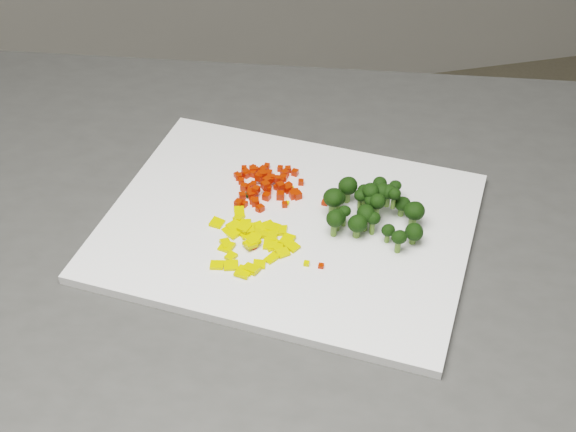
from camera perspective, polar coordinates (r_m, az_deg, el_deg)
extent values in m
cube|color=white|center=(0.95, 0.00, -0.72)|extent=(0.53, 0.50, 0.01)
cube|color=red|center=(1.01, -0.24, 3.04)|extent=(0.01, 0.01, 0.01)
cube|color=red|center=(0.98, -1.53, 1.40)|extent=(0.01, 0.01, 0.01)
cube|color=red|center=(1.02, -2.51, 3.29)|extent=(0.01, 0.01, 0.01)
cube|color=red|center=(0.98, -3.27, 1.44)|extent=(0.01, 0.01, 0.01)
cube|color=red|center=(1.01, -3.51, 2.81)|extent=(0.01, 0.01, 0.01)
cube|color=red|center=(0.99, -2.65, 2.16)|extent=(0.01, 0.01, 0.01)
cube|color=red|center=(1.00, 0.93, 2.42)|extent=(0.01, 0.01, 0.01)
cube|color=red|center=(1.01, -0.22, 2.86)|extent=(0.01, 0.01, 0.01)
cube|color=red|center=(0.99, -1.44, 1.84)|extent=(0.01, 0.01, 0.01)
cube|color=red|center=(1.00, -1.89, 3.09)|extent=(0.01, 0.01, 0.01)
cube|color=red|center=(1.00, -0.31, 2.73)|extent=(0.01, 0.01, 0.01)
cube|color=red|center=(1.01, -3.65, 2.92)|extent=(0.01, 0.01, 0.01)
cube|color=red|center=(0.96, -2.10, 0.50)|extent=(0.01, 0.01, 0.01)
cube|color=red|center=(1.02, -2.49, 3.47)|extent=(0.01, 0.01, 0.01)
cube|color=red|center=(1.02, -0.56, 3.39)|extent=(0.01, 0.01, 0.01)
cube|color=red|center=(0.98, -0.54, 2.15)|extent=(0.01, 0.01, 0.01)
cube|color=red|center=(1.02, -3.14, 3.39)|extent=(0.01, 0.01, 0.01)
cube|color=red|center=(0.99, -1.17, 2.60)|extent=(0.01, 0.01, 0.01)
cube|color=red|center=(0.98, -2.66, 1.70)|extent=(0.01, 0.01, 0.01)
cube|color=red|center=(0.98, -1.36, 1.99)|extent=(0.01, 0.01, 0.01)
cube|color=red|center=(1.01, -1.35, 3.07)|extent=(0.01, 0.01, 0.01)
cube|color=red|center=(0.99, -0.49, 1.84)|extent=(0.01, 0.01, 0.01)
cube|color=red|center=(0.99, 0.05, 2.16)|extent=(0.01, 0.01, 0.01)
cube|color=red|center=(1.00, -2.46, 2.26)|extent=(0.01, 0.01, 0.01)
cube|color=red|center=(1.00, -1.83, 2.95)|extent=(0.01, 0.01, 0.01)
cube|color=red|center=(1.01, -3.02, 3.08)|extent=(0.01, 0.01, 0.01)
cube|color=red|center=(0.99, -1.43, 1.90)|extent=(0.01, 0.01, 0.01)
cube|color=red|center=(1.00, -1.36, 2.77)|extent=(0.01, 0.01, 0.01)
cube|color=red|center=(1.00, -2.04, 2.81)|extent=(0.01, 0.01, 0.01)
cube|color=red|center=(0.98, 0.38, 1.51)|extent=(0.01, 0.01, 0.01)
cube|color=red|center=(0.98, 0.39, 1.67)|extent=(0.01, 0.01, 0.01)
cube|color=red|center=(0.99, -1.15, 2.76)|extent=(0.01, 0.01, 0.01)
cube|color=red|center=(1.01, -2.98, 2.95)|extent=(0.01, 0.01, 0.01)
cube|color=red|center=(0.96, -1.96, 0.56)|extent=(0.01, 0.01, 0.01)
cube|color=red|center=(1.00, -1.65, 2.96)|extent=(0.01, 0.01, 0.01)
cube|color=red|center=(1.01, -2.52, 3.03)|extent=(0.01, 0.01, 0.01)
cube|color=red|center=(0.98, -1.62, 2.19)|extent=(0.01, 0.01, 0.01)
cube|color=red|center=(0.99, -1.02, 2.67)|extent=(0.01, 0.01, 0.01)
cube|color=red|center=(1.02, 0.00, 3.34)|extent=(0.01, 0.01, 0.01)
cube|color=red|center=(1.01, -1.69, 2.97)|extent=(0.01, 0.01, 0.01)
cube|color=red|center=(0.96, -0.25, 0.82)|extent=(0.01, 0.01, 0.01)
cube|color=red|center=(0.97, -3.13, 0.87)|extent=(0.01, 0.01, 0.01)
cube|color=red|center=(0.99, -3.12, 2.06)|extent=(0.01, 0.01, 0.01)
cube|color=red|center=(0.97, -2.34, 0.99)|extent=(0.01, 0.01, 0.01)
cube|color=red|center=(1.00, -0.49, 2.52)|extent=(0.01, 0.01, 0.01)
cube|color=red|center=(0.98, -0.55, 1.47)|extent=(0.01, 0.01, 0.01)
cube|color=red|center=(1.01, 0.50, 3.11)|extent=(0.01, 0.01, 0.01)
cube|color=red|center=(0.98, -2.28, 1.88)|extent=(0.01, 0.01, 0.01)
cube|color=red|center=(1.02, -1.51, 3.55)|extent=(0.01, 0.01, 0.01)
cube|color=red|center=(0.98, 0.49, 1.65)|extent=(0.01, 0.01, 0.01)
cube|color=red|center=(0.99, -2.90, 2.03)|extent=(0.01, 0.01, 0.01)
cube|color=red|center=(0.99, -0.82, 2.07)|extent=(0.01, 0.01, 0.01)
cube|color=red|center=(1.00, -3.34, 2.49)|extent=(0.01, 0.01, 0.01)
cube|color=red|center=(0.98, -2.63, 1.51)|extent=(0.01, 0.01, 0.01)
cube|color=red|center=(1.01, -3.49, 2.75)|extent=(0.01, 0.01, 0.01)
cube|color=red|center=(0.99, -1.51, 2.52)|extent=(0.01, 0.01, 0.01)
cube|color=red|center=(0.98, 0.67, 1.49)|extent=(0.01, 0.01, 0.01)
cube|color=red|center=(0.98, -2.66, 1.51)|extent=(0.01, 0.01, 0.01)
cube|color=red|center=(0.97, -3.53, 0.91)|extent=(0.01, 0.01, 0.01)
cube|color=red|center=(1.02, -1.78, 3.29)|extent=(0.01, 0.01, 0.01)
cube|color=red|center=(1.01, -2.19, 2.84)|extent=(0.01, 0.01, 0.01)
cube|color=red|center=(0.99, -0.01, 1.95)|extent=(0.01, 0.01, 0.01)
cube|color=red|center=(1.02, -2.26, 3.29)|extent=(0.01, 0.01, 0.01)
cube|color=red|center=(0.99, -0.72, 2.65)|extent=(0.01, 0.01, 0.01)
cube|color=red|center=(0.97, -2.48, 1.08)|extent=(0.01, 0.01, 0.01)
cube|color=yellow|center=(0.93, -1.95, -1.18)|extent=(0.02, 0.02, 0.01)
cube|color=yellow|center=(0.92, -4.43, -1.98)|extent=(0.01, 0.02, 0.01)
cube|color=yellow|center=(0.91, -0.67, -2.31)|extent=(0.01, 0.01, 0.01)
cube|color=yellow|center=(0.95, -3.50, -0.10)|extent=(0.02, 0.02, 0.01)
cube|color=yellow|center=(0.93, -3.13, -0.84)|extent=(0.02, 0.02, 0.01)
cube|color=yellow|center=(0.90, -0.35, -2.65)|extent=(0.02, 0.02, 0.01)
cube|color=yellow|center=(0.94, -4.20, -0.93)|extent=(0.02, 0.02, 0.01)
cube|color=yellow|center=(0.94, -1.42, -0.74)|extent=(0.02, 0.02, 0.00)
cube|color=yellow|center=(0.91, -4.39, -2.20)|extent=(0.02, 0.02, 0.01)
cube|color=yellow|center=(0.94, -1.07, -0.82)|extent=(0.02, 0.02, 0.01)
cube|color=yellow|center=(0.93, -3.85, -1.28)|extent=(0.02, 0.02, 0.01)
cube|color=yellow|center=(0.94, -3.88, -0.73)|extent=(0.02, 0.02, 0.01)
cube|color=yellow|center=(0.92, -1.17, -1.47)|extent=(0.02, 0.02, 0.01)
cube|color=yellow|center=(0.94, -3.21, -0.51)|extent=(0.02, 0.02, 0.00)
cube|color=yellow|center=(0.91, -2.71, -2.02)|extent=(0.02, 0.02, 0.01)
cube|color=yellow|center=(0.89, -4.07, -3.54)|extent=(0.02, 0.02, 0.01)
cube|color=yellow|center=(0.91, 0.28, -2.17)|extent=(0.02, 0.02, 0.01)
cube|color=yellow|center=(0.93, -0.37, -1.03)|extent=(0.01, 0.02, 0.01)
cube|color=yellow|center=(0.94, -5.08, -0.50)|extent=(0.02, 0.02, 0.01)
cube|color=yellow|center=(0.88, -2.63, -3.76)|extent=(0.02, 0.02, 0.01)
cube|color=yellow|center=(0.89, -5.08, -3.49)|extent=(0.02, 0.02, 0.00)
cube|color=yellow|center=(0.88, -3.07, -3.94)|extent=(0.01, 0.02, 0.01)
cube|color=yellow|center=(0.92, -0.05, -1.71)|extent=(0.02, 0.02, 0.01)
cube|color=yellow|center=(0.90, -4.07, -2.89)|extent=(0.02, 0.02, 0.01)
cube|color=yellow|center=(0.88, -2.82, -3.91)|extent=(0.02, 0.02, 0.01)
cube|color=yellow|center=(0.91, -2.39, -1.58)|extent=(0.02, 0.02, 0.01)
cube|color=yellow|center=(0.93, -3.04, -1.31)|extent=(0.02, 0.02, 0.00)
cube|color=yellow|center=(0.89, -2.06, -3.46)|extent=(0.02, 0.02, 0.01)
cube|color=yellow|center=(0.93, -2.08, -0.84)|extent=(0.01, 0.02, 0.01)
cube|color=yellow|center=(0.91, -2.49, -1.76)|extent=(0.02, 0.02, 0.00)
cube|color=yellow|center=(0.96, -3.49, 0.31)|extent=(0.01, 0.02, 0.01)
cube|color=yellow|center=(0.91, -1.02, -2.15)|extent=(0.02, 0.02, 0.01)
cube|color=yellow|center=(0.91, -2.44, -1.65)|extent=(0.02, 0.02, 0.01)
cube|color=yellow|center=(0.88, -3.18, -3.99)|extent=(0.02, 0.02, 0.01)
cube|color=yellow|center=(0.93, -2.84, -0.89)|extent=(0.01, 0.02, 0.01)
cube|color=yellow|center=(0.91, -1.26, -2.05)|extent=(0.02, 0.02, 0.01)
cube|color=yellow|center=(0.90, -1.17, -3.02)|extent=(0.02, 0.02, 0.01)
cube|color=red|center=(0.89, 2.37, -3.56)|extent=(0.01, 0.01, 0.00)
cube|color=black|center=(0.95, 3.29, 0.02)|extent=(0.01, 0.01, 0.00)
cube|color=black|center=(0.98, -2.88, 1.51)|extent=(0.01, 0.01, 0.00)
cube|color=red|center=(0.91, -2.43, -2.22)|extent=(0.01, 0.01, 0.00)
cube|color=yellow|center=(0.99, -1.46, 1.81)|extent=(0.01, 0.01, 0.00)
cube|color=yellow|center=(0.97, -0.06, 0.93)|extent=(0.01, 0.01, 0.00)
cube|color=yellow|center=(0.89, 1.33, -3.39)|extent=(0.01, 0.01, 0.00)
cube|color=yellow|center=(0.99, 0.22, 1.97)|extent=(0.01, 0.01, 0.00)
cube|color=red|center=(0.97, 2.64, 0.97)|extent=(0.01, 0.01, 0.01)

